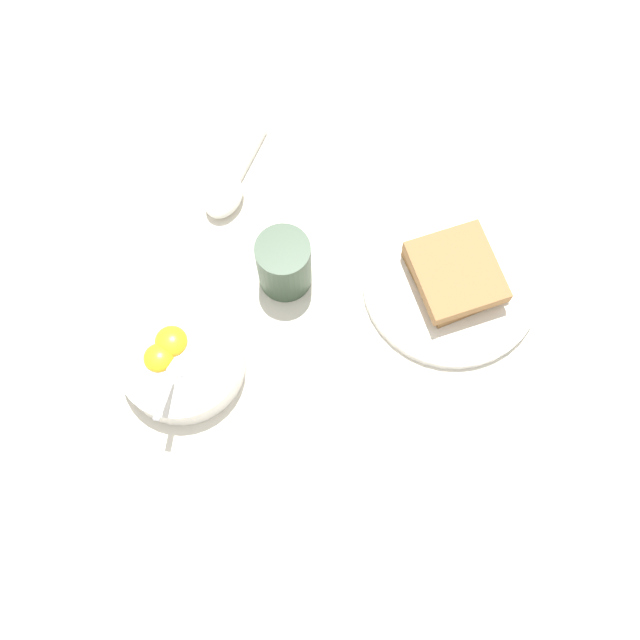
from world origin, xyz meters
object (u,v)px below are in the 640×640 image
at_px(egg_bowl, 181,360).
at_px(drinking_cup, 284,263).
at_px(toast_plate, 451,283).
at_px(soup_spoon, 228,189).
at_px(toast_sandwich, 456,273).

distance_m(egg_bowl, drinking_cup, 0.16).
distance_m(toast_plate, soup_spoon, 0.30).
height_order(egg_bowl, toast_sandwich, egg_bowl).
bearing_deg(toast_sandwich, egg_bowl, 49.40).
relative_size(toast_plate, toast_sandwich, 1.49).
bearing_deg(egg_bowl, soup_spoon, -69.29).
height_order(egg_bowl, drinking_cup, drinking_cup).
relative_size(soup_spoon, drinking_cup, 1.77).
bearing_deg(soup_spoon, toast_plate, -173.06).
xyz_separation_m(toast_plate, drinking_cup, (0.17, 0.09, 0.04)).
relative_size(toast_plate, soup_spoon, 1.45).
distance_m(egg_bowl, soup_spoon, 0.23).
distance_m(egg_bowl, toast_sandwich, 0.33).
bearing_deg(toast_plate, drinking_cup, 28.73).
height_order(soup_spoon, drinking_cup, drinking_cup).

